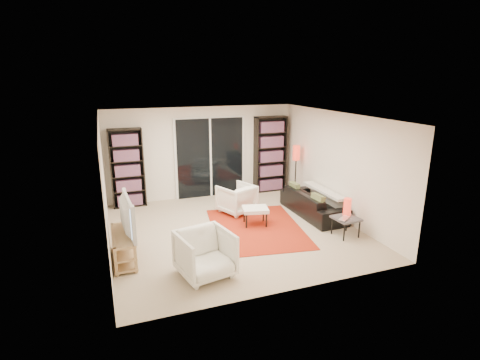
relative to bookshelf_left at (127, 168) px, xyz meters
name	(u,v)px	position (x,y,z in m)	size (l,w,h in m)	color
floor	(234,230)	(1.95, -2.33, -0.98)	(5.00, 5.00, 0.00)	#C3AF95
wall_back	(203,153)	(1.95, 0.17, 0.22)	(5.00, 0.02, 2.40)	white
wall_front	(291,218)	(1.95, -4.83, 0.22)	(5.00, 0.02, 2.40)	white
wall_left	(104,188)	(-0.55, -2.33, 0.22)	(0.02, 5.00, 2.40)	white
wall_right	(338,166)	(4.45, -2.33, 0.22)	(0.02, 5.00, 2.40)	white
ceiling	(233,116)	(1.95, -2.33, 1.42)	(5.00, 5.00, 0.02)	white
sliding_door	(210,158)	(2.15, 0.13, 0.07)	(1.92, 0.08, 2.16)	white
bookshelf_left	(127,168)	(0.00, 0.00, 0.00)	(0.80, 0.30, 1.95)	black
bookshelf_right	(270,154)	(3.85, 0.00, 0.07)	(0.90, 0.30, 2.10)	black
tv_stand	(124,246)	(-0.32, -2.93, -0.71)	(0.37, 1.16, 0.50)	tan
tv	(122,216)	(-0.30, -2.93, -0.14)	(1.16, 0.15, 0.67)	black
rug	(256,228)	(2.44, -2.41, -0.97)	(1.87, 2.53, 0.01)	#A72510
sofa	(313,203)	(4.00, -2.11, -0.69)	(1.95, 0.76, 0.57)	black
armchair_back	(237,199)	(2.36, -1.36, -0.63)	(0.74, 0.76, 0.69)	white
armchair_front	(205,254)	(0.90, -3.94, -0.59)	(0.82, 0.84, 0.76)	white
ottoman	(255,210)	(2.48, -2.23, -0.63)	(0.63, 0.56, 0.40)	white
side_table	(346,220)	(3.99, -3.41, -0.62)	(0.51, 0.51, 0.40)	#454449
laptop	(347,219)	(3.92, -3.51, -0.56)	(0.34, 0.22, 0.03)	silver
table_lamp	(347,207)	(4.08, -3.29, -0.40)	(0.16, 0.16, 0.36)	red
floor_lamp	(296,158)	(4.22, -0.80, 0.10)	(0.21, 0.21, 1.41)	black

